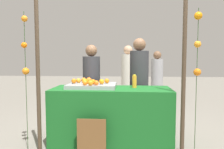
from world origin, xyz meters
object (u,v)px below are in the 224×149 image
Objects in this scene: orange_1 at (74,81)px; vendor_left at (92,91)px; juice_bottle at (134,81)px; chalkboard_sign at (92,138)px; orange_0 at (89,80)px; stall_counter at (111,115)px; vendor_right at (139,88)px.

orange_1 is 0.05× the size of vendor_left.
juice_bottle is 0.40× the size of chalkboard_sign.
orange_1 is 0.15× the size of chalkboard_sign.
stall_counter is at bearing -22.30° from orange_0.
juice_bottle is at bearing 12.16° from stall_counter.
chalkboard_sign is at bearing -122.42° from vendor_right.
chalkboard_sign is at bearing -80.72° from vendor_left.
orange_0 is at bearing -86.33° from vendor_left.
stall_counter is 0.83m from vendor_right.
vendor_right is at bearing 79.24° from juice_bottle.
vendor_right is at bearing 1.89° from vendor_left.
vendor_right is at bearing 52.80° from stall_counter.
orange_1 is 0.98m from chalkboard_sign.
stall_counter is at bearing -167.84° from juice_bottle.
orange_1 is 1.20m from vendor_right.
vendor_right is (0.84, 0.45, -0.18)m from orange_0.
stall_counter is at bearing 64.34° from chalkboard_sign.
juice_bottle is at bearing 43.52° from chalkboard_sign.
stall_counter is at bearing -54.83° from vendor_left.
orange_1 is (-0.23, -0.08, -0.01)m from orange_0.
chalkboard_sign is 0.33× the size of vendor_left.
stall_counter is 0.67m from orange_0.
orange_1 is at bearing -153.43° from vendor_right.
juice_bottle reaches higher than stall_counter.
orange_1 is at bearing -179.67° from juice_bottle.
vendor_left is at bearing 125.17° from stall_counter.
juice_bottle is 1.08m from chalkboard_sign.
orange_1 is at bearing 123.95° from chalkboard_sign.
orange_0 reaches higher than stall_counter.
vendor_left reaches higher than juice_bottle.
stall_counter is 0.76m from vendor_left.
vendor_left is at bearing -178.11° from vendor_right.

